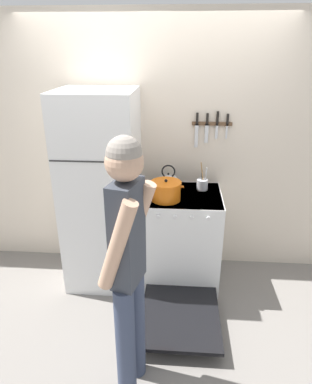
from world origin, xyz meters
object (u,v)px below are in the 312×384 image
Objects in this scene: person at (128,261)px; tea_kettle at (168,181)px; dutch_oven_pot at (166,191)px; stove_range at (182,240)px; refrigerator at (102,192)px; utensil_jar at (202,184)px.

tea_kettle is at bearing 7.36° from person.
person reaches higher than dutch_oven_pot.
refrigerator is at bearing 178.39° from stove_range.
stove_range is 0.78× the size of person.
refrigerator is at bearing -170.83° from utensil_jar.
tea_kettle is at bearing 87.26° from dutch_oven_pot.
utensil_jar is at bearing -5.36° from person.
utensil_jar is at bearing 9.17° from refrigerator.
dutch_oven_pot is 1.13m from person.
refrigerator is 1.31m from person.
dutch_oven_pot is at bearing 6.20° from person.
tea_kettle is (0.01, 0.26, -0.01)m from dutch_oven_pot.
person reaches higher than tea_kettle.
refrigerator is 7.70× the size of tea_kettle.
person is at bearing -110.48° from utensil_jar.
refrigerator is 0.63m from dutch_oven_pot.
person reaches higher than utensil_jar.
refrigerator is at bearing -166.72° from tea_kettle.
person is at bearing -98.92° from dutch_oven_pot.
stove_range is 0.59m from tea_kettle.
refrigerator is 0.65m from tea_kettle.
dutch_oven_pot is 1.15× the size of utensil_jar.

